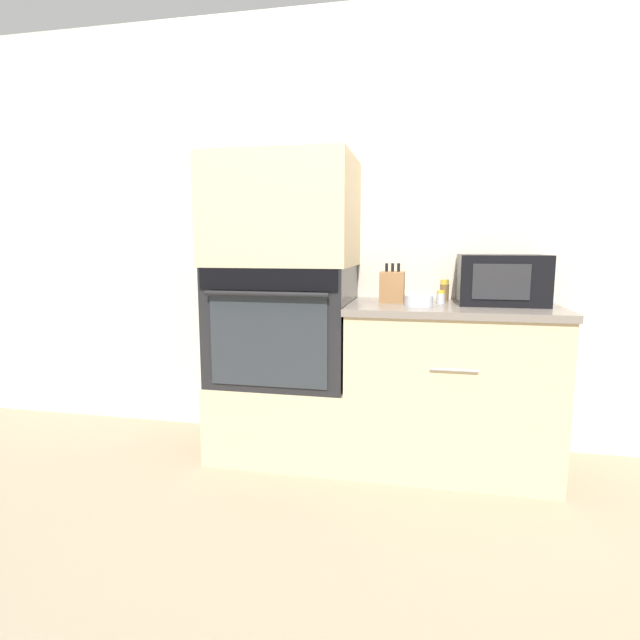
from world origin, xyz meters
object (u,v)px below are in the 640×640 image
bowl (419,301)px  wall_oven (284,323)px  microwave (501,279)px  condiment_jar_mid (441,297)px  condiment_jar_near (444,291)px  knife_block (392,287)px

bowl → wall_oven: bearing=173.2°
microwave → condiment_jar_mid: microwave is taller
wall_oven → microwave: size_ratio=1.71×
wall_oven → condiment_jar_near: wall_oven is taller
knife_block → bowl: 0.22m
bowl → condiment_jar_mid: condiment_jar_mid is taller
microwave → bowl: (-0.41, -0.19, -0.10)m
microwave → wall_oven: bearing=-174.9°
wall_oven → condiment_jar_mid: bearing=2.3°
microwave → condiment_jar_near: 0.30m
condiment_jar_mid → condiment_jar_near: bearing=80.3°
wall_oven → condiment_jar_mid: wall_oven is taller
bowl → condiment_jar_near: 0.28m
wall_oven → microwave: (1.14, 0.10, 0.25)m
condiment_jar_mid → wall_oven: bearing=-177.7°
wall_oven → condiment_jar_near: (0.86, 0.16, 0.18)m
knife_block → bowl: (0.14, -0.16, -0.06)m
microwave → bowl: size_ratio=3.02×
wall_oven → condiment_jar_near: bearing=10.4°
microwave → condiment_jar_near: microwave is taller
wall_oven → knife_block: 0.63m
knife_block → condiment_jar_mid: 0.26m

